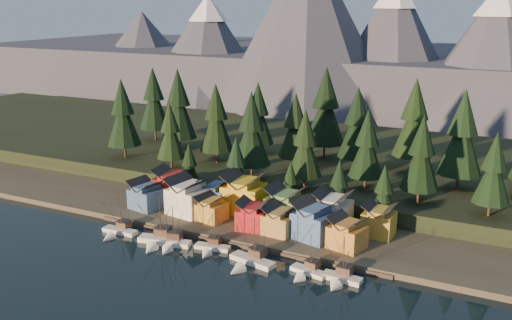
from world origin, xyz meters
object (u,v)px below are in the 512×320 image
at_px(boat_1, 158,235).
at_px(boat_2, 171,238).
at_px(boat_6, 341,273).
at_px(house_front_0, 146,194).
at_px(boat_5, 307,267).
at_px(boat_4, 249,257).
at_px(boat_0, 117,227).
at_px(boat_3, 211,244).
at_px(house_back_0, 172,184).
at_px(house_back_1, 215,194).
at_px(house_front_1, 188,195).

height_order(boat_1, boat_2, boat_1).
distance_m(boat_6, house_front_0, 64.53).
bearing_deg(boat_5, boat_6, 12.83).
distance_m(boat_5, house_front_0, 57.10).
height_order(boat_4, boat_5, boat_4).
xyz_separation_m(boat_0, boat_2, (17.01, -0.25, 0.32)).
relative_size(boat_3, boat_4, 0.78).
bearing_deg(house_back_0, boat_1, -70.93).
distance_m(boat_2, boat_4, 21.76).
relative_size(boat_6, house_back_1, 1.25).
bearing_deg(boat_1, boat_6, -9.19).
bearing_deg(house_back_1, house_front_0, -157.71).
distance_m(boat_1, house_back_0, 28.38).
height_order(boat_0, house_back_1, house_back_1).
height_order(boat_3, house_front_0, house_front_0).
xyz_separation_m(house_back_0, house_back_1, (14.94, -0.71, -0.64)).
bearing_deg(boat_0, boat_3, 3.32).
distance_m(house_back_0, house_back_1, 14.97).
distance_m(house_front_1, house_back_0, 12.21).
bearing_deg(boat_1, boat_2, -7.13).
relative_size(house_front_0, house_front_1, 0.85).
relative_size(boat_0, boat_6, 0.97).
bearing_deg(house_back_1, boat_6, -29.18).
relative_size(boat_2, house_front_1, 1.00).
height_order(boat_0, boat_5, boat_0).
xyz_separation_m(boat_6, house_front_1, (-49.54, 17.33, 4.81)).
relative_size(boat_0, house_front_1, 0.94).
relative_size(house_front_0, house_back_0, 0.94).
relative_size(boat_1, house_front_1, 1.11).
xyz_separation_m(boat_0, house_back_0, (0.48, 24.57, 4.83)).
height_order(boat_6, house_front_1, house_front_1).
bearing_deg(house_front_0, house_back_1, 34.68).
bearing_deg(boat_3, boat_2, -175.71).
relative_size(house_front_1, house_back_0, 1.11).
bearing_deg(boat_5, house_front_1, 169.43).
height_order(boat_3, boat_4, boat_4).
bearing_deg(boat_5, house_back_0, 167.03).
distance_m(boat_1, boat_3, 14.06).
height_order(house_back_0, house_back_1, house_back_0).
xyz_separation_m(boat_1, boat_5, (39.29, 0.79, -0.49)).
bearing_deg(boat_1, boat_3, 0.03).
distance_m(boat_1, boat_6, 47.05).
distance_m(boat_3, house_front_0, 32.70).
xyz_separation_m(boat_3, house_front_1, (-16.32, 15.71, 5.16)).
bearing_deg(boat_0, boat_4, -2.26).
height_order(boat_5, house_front_1, house_front_1).
height_order(boat_2, house_back_1, house_back_1).
distance_m(boat_0, boat_2, 17.01).
height_order(boat_0, boat_3, boat_0).
relative_size(boat_0, house_back_0, 1.04).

